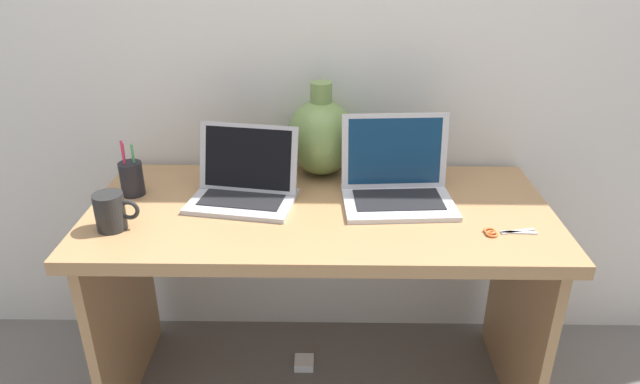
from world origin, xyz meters
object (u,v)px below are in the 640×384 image
laptop_right (396,178)px  scissors (501,232)px  green_vase (321,136)px  pen_cup (132,178)px  power_brick (304,363)px  coffee_mug (111,212)px  laptop_left (245,181)px

laptop_right → scissors: (0.27, -0.22, -0.06)m
green_vase → pen_cup: bearing=-162.9°
power_brick → green_vase: bearing=70.9°
laptop_right → green_vase: bearing=141.0°
coffee_mug → power_brick: size_ratio=1.79×
laptop_right → scissors: bearing=-39.7°
coffee_mug → green_vase: bearing=34.8°
coffee_mug → scissors: coffee_mug is taller
green_vase → scissors: bearing=-39.4°
laptop_right → scissors: laptop_right is taller
laptop_left → pen_cup: size_ratio=1.92×
laptop_right → power_brick: size_ratio=4.94×
laptop_left → green_vase: (0.23, 0.20, 0.07)m
laptop_left → scissors: 0.77m
scissors → power_brick: scissors is taller
coffee_mug → pen_cup: (-0.01, 0.22, 0.00)m
laptop_right → scissors: 0.35m
coffee_mug → pen_cup: 0.22m
pen_cup → scissors: 1.12m
coffee_mug → scissors: size_ratio=0.85×
scissors → laptop_right: bearing=140.3°
coffee_mug → pen_cup: bearing=93.1°
laptop_left → scissors: bearing=-16.0°
green_vase → pen_cup: (-0.59, -0.18, -0.08)m
laptop_left → pen_cup: laptop_left is taller
scissors → pen_cup: bearing=168.0°
laptop_right → coffee_mug: 0.84m
pen_cup → green_vase: bearing=17.1°
scissors → green_vase: bearing=140.6°
green_vase → laptop_right: bearing=-39.0°
green_vase → power_brick: (-0.06, -0.17, -0.83)m
power_brick → pen_cup: bearing=-179.2°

